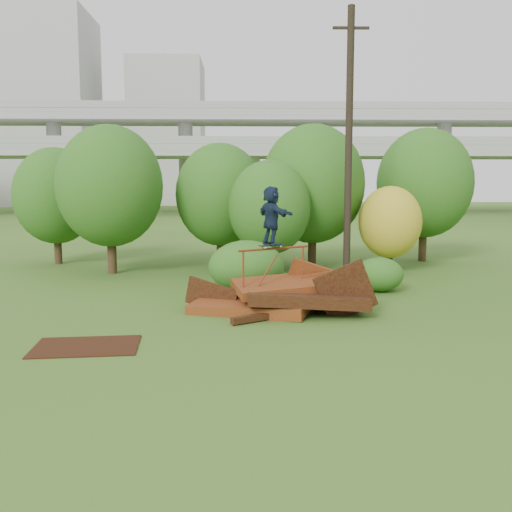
{
  "coord_description": "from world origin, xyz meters",
  "views": [
    {
      "loc": [
        -1.19,
        -14.14,
        3.56
      ],
      "look_at": [
        -0.8,
        2.0,
        1.6
      ],
      "focal_mm": 40.0,
      "sensor_mm": 36.0,
      "label": 1
    }
  ],
  "objects_px": {
    "scrap_pile": "(281,298)",
    "utility_pole": "(349,143)",
    "flat_plate": "(86,346)",
    "skater": "(272,216)"
  },
  "relations": [
    {
      "from": "flat_plate",
      "to": "utility_pole",
      "type": "bearing_deg",
      "value": 52.37
    },
    {
      "from": "scrap_pile",
      "to": "utility_pole",
      "type": "bearing_deg",
      "value": 64.43
    },
    {
      "from": "scrap_pile",
      "to": "skater",
      "type": "bearing_deg",
      "value": 132.9
    },
    {
      "from": "utility_pole",
      "to": "flat_plate",
      "type": "bearing_deg",
      "value": -127.63
    },
    {
      "from": "flat_plate",
      "to": "scrap_pile",
      "type": "bearing_deg",
      "value": 37.79
    },
    {
      "from": "flat_plate",
      "to": "skater",
      "type": "bearing_deg",
      "value": 41.74
    },
    {
      "from": "flat_plate",
      "to": "utility_pole",
      "type": "height_order",
      "value": "utility_pole"
    },
    {
      "from": "scrap_pile",
      "to": "utility_pole",
      "type": "distance_m",
      "value": 8.56
    },
    {
      "from": "scrap_pile",
      "to": "flat_plate",
      "type": "relative_size",
      "value": 2.42
    },
    {
      "from": "scrap_pile",
      "to": "flat_plate",
      "type": "xyz_separation_m",
      "value": [
        -4.62,
        -3.58,
        -0.38
      ]
    }
  ]
}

